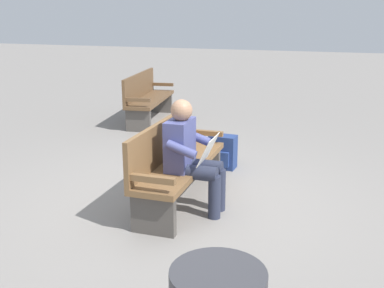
{
  "coord_description": "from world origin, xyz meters",
  "views": [
    {
      "loc": [
        4.42,
        1.56,
        2.03
      ],
      "look_at": [
        0.09,
        0.15,
        0.7
      ],
      "focal_mm": 42.95,
      "sensor_mm": 36.0,
      "label": 1
    }
  ],
  "objects_px": {
    "backpack": "(223,152)",
    "bench_far": "(147,97)",
    "person_seated": "(190,153)",
    "bench_near": "(175,161)"
  },
  "relations": [
    {
      "from": "person_seated",
      "to": "bench_far",
      "type": "xyz_separation_m",
      "value": [
        -3.6,
        -2.04,
        -0.17
      ]
    },
    {
      "from": "bench_near",
      "to": "backpack",
      "type": "xyz_separation_m",
      "value": [
        -1.23,
        0.22,
        -0.24
      ]
    },
    {
      "from": "bench_near",
      "to": "bench_far",
      "type": "height_order",
      "value": "same"
    },
    {
      "from": "bench_near",
      "to": "bench_far",
      "type": "distance_m",
      "value": 3.86
    },
    {
      "from": "bench_near",
      "to": "person_seated",
      "type": "distance_m",
      "value": 0.34
    },
    {
      "from": "backpack",
      "to": "bench_far",
      "type": "xyz_separation_m",
      "value": [
        -2.18,
        -2.03,
        0.24
      ]
    },
    {
      "from": "backpack",
      "to": "person_seated",
      "type": "bearing_deg",
      "value": 0.66
    },
    {
      "from": "bench_far",
      "to": "bench_near",
      "type": "bearing_deg",
      "value": 20.73
    },
    {
      "from": "bench_near",
      "to": "person_seated",
      "type": "height_order",
      "value": "person_seated"
    },
    {
      "from": "person_seated",
      "to": "bench_far",
      "type": "height_order",
      "value": "person_seated"
    }
  ]
}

